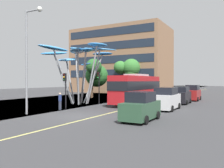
{
  "coord_description": "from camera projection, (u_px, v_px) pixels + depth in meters",
  "views": [
    {
      "loc": [
        11.61,
        -15.17,
        2.9
      ],
      "look_at": [
        -1.5,
        8.53,
        2.5
      ],
      "focal_mm": 37.06,
      "sensor_mm": 36.0,
      "label": 1
    }
  ],
  "objects": [
    {
      "name": "red_bus",
      "position": [
        137.0,
        88.0,
        28.12
      ],
      "size": [
        2.83,
        10.0,
        3.68
      ],
      "color": "red",
      "rests_on": "ground"
    },
    {
      "name": "car_parked_mid",
      "position": [
        166.0,
        99.0,
        23.04
      ],
      "size": [
        2.1,
        4.5,
        2.23
      ],
      "color": "silver",
      "rests_on": "ground"
    },
    {
      "name": "traffic_light_kerb_near",
      "position": [
        65.0,
        83.0,
        23.42
      ],
      "size": [
        0.28,
        0.42,
        3.65
      ],
      "color": "black",
      "rests_on": "ground"
    },
    {
      "name": "leaf_sculpture",
      "position": [
        79.0,
        56.0,
        28.95
      ],
      "size": [
        9.58,
        9.7,
        7.77
      ],
      "color": "#9EA0A5",
      "rests_on": "ground"
    },
    {
      "name": "pedestrian",
      "position": [
        60.0,
        101.0,
        22.89
      ],
      "size": [
        0.34,
        0.34,
        1.7
      ],
      "color": "#2D3342",
      "rests_on": "ground"
    },
    {
      "name": "backdrop_building",
      "position": [
        121.0,
        61.0,
        58.8
      ],
      "size": [
        23.22,
        13.4,
        15.78
      ],
      "color": "#936B4C",
      "rests_on": "ground"
    },
    {
      "name": "car_parked_far",
      "position": [
        181.0,
        96.0,
        28.91
      ],
      "size": [
        2.06,
        3.88,
        2.14
      ],
      "color": "black",
      "rests_on": "ground"
    },
    {
      "name": "car_parked_near",
      "position": [
        141.0,
        107.0,
        16.68
      ],
      "size": [
        1.92,
        3.98,
        2.1
      ],
      "color": "#2D5138",
      "rests_on": "ground"
    },
    {
      "name": "tree_pavement_far",
      "position": [
        129.0,
        70.0,
        50.03
      ],
      "size": [
        5.58,
        4.45,
        7.64
      ],
      "color": "brown",
      "rests_on": "ground"
    },
    {
      "name": "car_side_street",
      "position": [
        192.0,
        93.0,
        33.67
      ],
      "size": [
        2.0,
        4.1,
        2.27
      ],
      "color": "maroon",
      "rests_on": "ground"
    },
    {
      "name": "street_lamp",
      "position": [
        30.0,
        48.0,
        19.62
      ],
      "size": [
        1.91,
        0.44,
        9.0
      ],
      "color": "gray",
      "rests_on": "ground"
    },
    {
      "name": "tree_pavement_near",
      "position": [
        96.0,
        74.0,
        39.63
      ],
      "size": [
        4.02,
        5.35,
        6.53
      ],
      "color": "brown",
      "rests_on": "ground"
    },
    {
      "name": "traffic_light_opposite",
      "position": [
        128.0,
        82.0,
        36.06
      ],
      "size": [
        0.28,
        0.42,
        3.76
      ],
      "color": "black",
      "rests_on": "ground"
    },
    {
      "name": "ground",
      "position": [
        71.0,
        116.0,
        19.28
      ],
      "size": [
        120.0,
        240.0,
        0.1
      ],
      "color": "#38383A"
    },
    {
      "name": "traffic_light_island_mid",
      "position": [
        122.0,
        83.0,
        33.64
      ],
      "size": [
        0.28,
        0.42,
        3.46
      ],
      "color": "black",
      "rests_on": "ground"
    },
    {
      "name": "traffic_light_kerb_far",
      "position": [
        99.0,
        81.0,
        28.21
      ],
      "size": [
        0.28,
        0.42,
        3.94
      ],
      "color": "black",
      "rests_on": "ground"
    }
  ]
}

